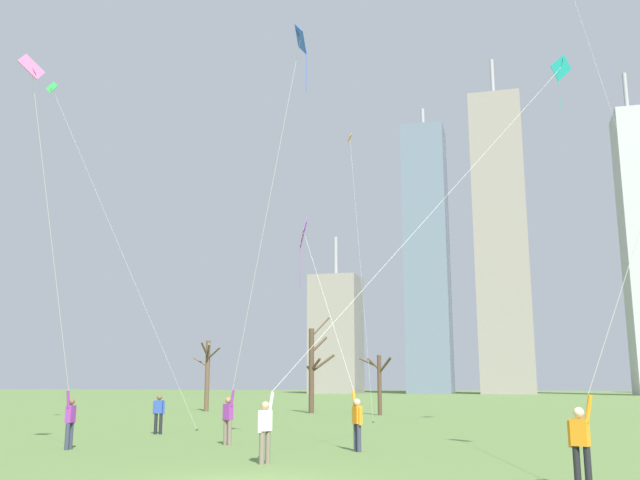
# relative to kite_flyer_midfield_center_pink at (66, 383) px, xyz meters

# --- Properties ---
(kite_flyer_midfield_center_pink) EXTENTS (0.82, 4.62, 11.83)m
(kite_flyer_midfield_center_pink) POSITION_rel_kite_flyer_midfield_center_pink_xyz_m (0.00, 0.00, 0.00)
(kite_flyer_midfield_center_pink) COLOR #33384C
(kite_flyer_midfield_center_pink) RESTS_ON ground
(kite_flyer_foreground_left_teal) EXTENTS (10.00, 14.39, 17.01)m
(kite_flyer_foreground_left_teal) POSITION_rel_kite_flyer_midfield_center_pink_xyz_m (9.27, 0.92, 1.88)
(kite_flyer_foreground_left_teal) COLOR #726656
(kite_flyer_foreground_left_teal) RESTS_ON ground
(kite_flyer_midfield_left_blue) EXTENTS (3.86, 3.48, 13.80)m
(kite_flyer_midfield_left_blue) POSITION_rel_kite_flyer_midfield_center_pink_xyz_m (4.73, 2.93, 0.58)
(kite_flyer_midfield_left_blue) COLOR #726656
(kite_flyer_midfield_left_blue) RESTS_ON ground
(kite_flyer_foreground_right_purple) EXTENTS (4.33, 8.21, 9.48)m
(kite_flyer_foreground_right_purple) POSITION_rel_kite_flyer_midfield_center_pink_xyz_m (8.16, 3.91, 0.64)
(kite_flyer_foreground_right_purple) COLOR #33384C
(kite_flyer_foreground_right_purple) RESTS_ON ground
(bystander_watching_nearby) EXTENTS (0.51, 0.23, 1.62)m
(bystander_watching_nearby) POSITION_rel_kite_flyer_midfield_center_pink_xyz_m (-0.60, 7.48, -1.20)
(bystander_watching_nearby) COLOR black
(bystander_watching_nearby) RESTS_ON ground
(distant_kite_drifting_right_green) EXTENTS (8.14, 2.04, 16.98)m
(distant_kite_drifting_right_green) POSITION_rel_kite_flyer_midfield_center_pink_xyz_m (-6.61, 8.36, 12.32)
(distant_kite_drifting_right_green) COLOR green
(distant_kite_drifting_right_green) RESTS_ON ground
(distant_kite_drifting_left_orange) EXTENTS (1.74, 2.27, 17.35)m
(distant_kite_drifting_left_orange) POSITION_rel_kite_flyer_midfield_center_pink_xyz_m (5.13, 20.05, 12.19)
(distant_kite_drifting_left_orange) COLOR orange
(distant_kite_drifting_left_orange) RESTS_ON ground
(distant_kite_high_overhead_white) EXTENTS (5.17, 3.89, 27.30)m
(distant_kite_high_overhead_white) POSITION_rel_kite_flyer_midfield_center_pink_xyz_m (19.01, 21.41, 21.12)
(distant_kite_high_overhead_white) COLOR white
(distant_kite_high_overhead_white) RESTS_ON ground
(bare_tree_rightmost) EXTENTS (2.34, 0.98, 3.96)m
(bare_tree_rightmost) POSITION_rel_kite_flyer_midfield_center_pink_xyz_m (5.15, 27.51, 0.15)
(bare_tree_rightmost) COLOR #4C3828
(bare_tree_rightmost) RESTS_ON ground
(bare_tree_leftmost) EXTENTS (2.65, 1.66, 5.32)m
(bare_tree_leftmost) POSITION_rel_kite_flyer_midfield_center_pink_xyz_m (-8.69, 30.41, 0.83)
(bare_tree_leftmost) COLOR brown
(bare_tree_leftmost) RESTS_ON ground
(bare_tree_far_right_edge) EXTENTS (2.38, 2.07, 6.90)m
(bare_tree_far_right_edge) POSITION_rel_kite_flyer_midfield_center_pink_xyz_m (-0.06, 29.51, 1.11)
(bare_tree_far_right_edge) COLOR #4C3828
(bare_tree_far_right_edge) RESTS_ON ground
(skyline_wide_slab) EXTENTS (10.46, 7.65, 69.93)m
(skyline_wide_slab) POSITION_rel_kite_flyer_midfield_center_pink_xyz_m (12.85, 124.42, 28.58)
(skyline_wide_slab) COLOR gray
(skyline_wide_slab) RESTS_ON ground
(skyline_tall_tower) EXTENTS (10.14, 9.74, 33.46)m
(skyline_tall_tower) POSITION_rel_kite_flyer_midfield_center_pink_xyz_m (-22.15, 126.30, 10.27)
(skyline_tall_tower) COLOR gray
(skyline_tall_tower) RESTS_ON ground
(skyline_mid_tower_left) EXTENTS (8.88, 9.00, 61.14)m
(skyline_mid_tower_left) POSITION_rel_kite_flyer_midfield_center_pink_xyz_m (-2.38, 126.40, 26.09)
(skyline_mid_tower_left) COLOR slate
(skyline_mid_tower_left) RESTS_ON ground
(skyline_mid_tower_right) EXTENTS (5.59, 8.91, 60.14)m
(skyline_mid_tower_right) POSITION_rel_kite_flyer_midfield_center_pink_xyz_m (37.30, 116.03, 23.90)
(skyline_mid_tower_right) COLOR #B2B2B7
(skyline_mid_tower_right) RESTS_ON ground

